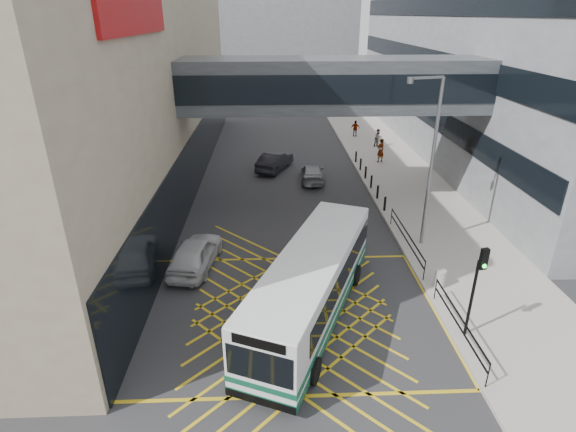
{
  "coord_description": "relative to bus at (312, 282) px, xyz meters",
  "views": [
    {
      "loc": [
        -0.78,
        -15.34,
        11.36
      ],
      "look_at": [
        0.0,
        4.0,
        2.6
      ],
      "focal_mm": 28.0,
      "sensor_mm": 36.0,
      "label": 1
    }
  ],
  "objects": [
    {
      "name": "ground",
      "position": [
        -0.81,
        0.18,
        -1.57
      ],
      "size": [
        120.0,
        120.0,
        0.0
      ],
      "primitive_type": "plane",
      "color": "#333335"
    },
    {
      "name": "building_whsmith",
      "position": [
        -18.79,
        16.17,
        6.42
      ],
      "size": [
        24.17,
        42.0,
        16.0
      ],
      "color": "tan",
      "rests_on": "ground"
    },
    {
      "name": "building_right",
      "position": [
        23.18,
        24.18,
        8.43
      ],
      "size": [
        24.09,
        44.0,
        20.0
      ],
      "color": "gray",
      "rests_on": "ground"
    },
    {
      "name": "building_far",
      "position": [
        -2.81,
        60.18,
        7.43
      ],
      "size": [
        28.0,
        16.0,
        18.0
      ],
      "primitive_type": "cube",
      "color": "gray",
      "rests_on": "ground"
    },
    {
      "name": "skybridge",
      "position": [
        2.19,
        12.18,
        5.93
      ],
      "size": [
        20.0,
        4.1,
        3.0
      ],
      "color": "#3E4348",
      "rests_on": "ground"
    },
    {
      "name": "pavement",
      "position": [
        8.19,
        15.18,
        -1.49
      ],
      "size": [
        6.0,
        54.0,
        0.16
      ],
      "primitive_type": "cube",
      "color": "#ACA79E",
      "rests_on": "ground"
    },
    {
      "name": "box_junction",
      "position": [
        -0.81,
        0.18,
        -1.57
      ],
      "size": [
        12.0,
        9.0,
        0.01
      ],
      "color": "gold",
      "rests_on": "ground"
    },
    {
      "name": "bus",
      "position": [
        0.0,
        0.0,
        0.0
      ],
      "size": [
        6.23,
        10.58,
        2.93
      ],
      "rotation": [
        0.0,
        0.0,
        -0.39
      ],
      "color": "white",
      "rests_on": "ground"
    },
    {
      "name": "car_white",
      "position": [
        -5.31,
        4.06,
        -0.81
      ],
      "size": [
        2.7,
        5.07,
        1.53
      ],
      "primitive_type": "imported",
      "rotation": [
        0.0,
        0.0,
        2.98
      ],
      "color": "silver",
      "rests_on": "ground"
    },
    {
      "name": "car_dark",
      "position": [
        -1.25,
        18.9,
        -0.85
      ],
      "size": [
        3.5,
        4.93,
        1.44
      ],
      "primitive_type": "imported",
      "rotation": [
        0.0,
        0.0,
        2.73
      ],
      "color": "black",
      "rests_on": "ground"
    },
    {
      "name": "car_silver",
      "position": [
        1.48,
        16.23,
        -0.93
      ],
      "size": [
        2.01,
        4.21,
        1.27
      ],
      "primitive_type": "imported",
      "rotation": [
        0.0,
        0.0,
        3.07
      ],
      "color": "gray",
      "rests_on": "ground"
    },
    {
      "name": "traffic_light",
      "position": [
        5.76,
        -1.75,
        1.07
      ],
      "size": [
        0.29,
        0.45,
        3.81
      ],
      "rotation": [
        0.0,
        0.0,
        0.2
      ],
      "color": "black",
      "rests_on": "pavement"
    },
    {
      "name": "street_lamp",
      "position": [
        6.19,
        5.76,
        3.49
      ],
      "size": [
        1.94,
        0.72,
        8.6
      ],
      "rotation": [
        0.0,
        0.0,
        0.26
      ],
      "color": "slate",
      "rests_on": "pavement"
    },
    {
      "name": "litter_bin",
      "position": [
        5.89,
        1.63,
        -1.0
      ],
      "size": [
        0.47,
        0.47,
        0.82
      ],
      "primitive_type": "cylinder",
      "color": "#ADA89E",
      "rests_on": "pavement"
    },
    {
      "name": "kerb_railings",
      "position": [
        5.34,
        1.95,
        -0.69
      ],
      "size": [
        0.05,
        12.54,
        1.0
      ],
      "color": "black",
      "rests_on": "pavement"
    },
    {
      "name": "bollards",
      "position": [
        5.44,
        15.18,
        -0.96
      ],
      "size": [
        0.14,
        10.14,
        0.9
      ],
      "color": "black",
      "rests_on": "pavement"
    },
    {
      "name": "pedestrian_a",
      "position": [
        7.42,
        20.12,
        -0.45
      ],
      "size": [
        0.94,
        0.85,
        1.93
      ],
      "primitive_type": "imported",
      "rotation": [
        0.0,
        0.0,
        3.64
      ],
      "color": "gray",
      "rests_on": "pavement"
    },
    {
      "name": "pedestrian_b",
      "position": [
        8.28,
        24.75,
        -0.61
      ],
      "size": [
        0.91,
        0.81,
        1.61
      ],
      "primitive_type": "imported",
      "rotation": [
        0.0,
        0.0,
        0.57
      ],
      "color": "gray",
      "rests_on": "pavement"
    },
    {
      "name": "pedestrian_c",
      "position": [
        6.86,
        28.55,
        -0.62
      ],
      "size": [
        1.01,
        0.67,
        1.58
      ],
      "primitive_type": "imported",
      "rotation": [
        0.0,
        0.0,
        2.88
      ],
      "color": "gray",
      "rests_on": "pavement"
    }
  ]
}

